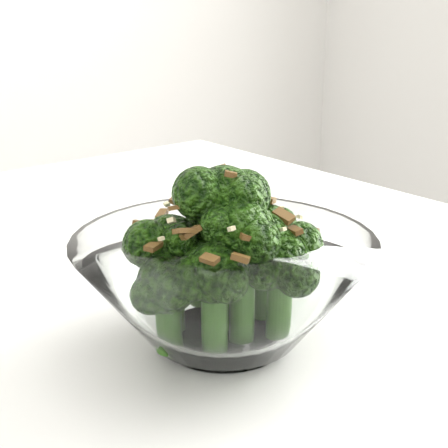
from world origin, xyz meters
TOP-DOWN VIEW (x-y plane):
  - broccoli_dish at (0.29, 0.01)m, footprint 0.20×0.20m

SIDE VIEW (x-z plane):
  - broccoli_dish at x=0.29m, z-range 0.74..0.86m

